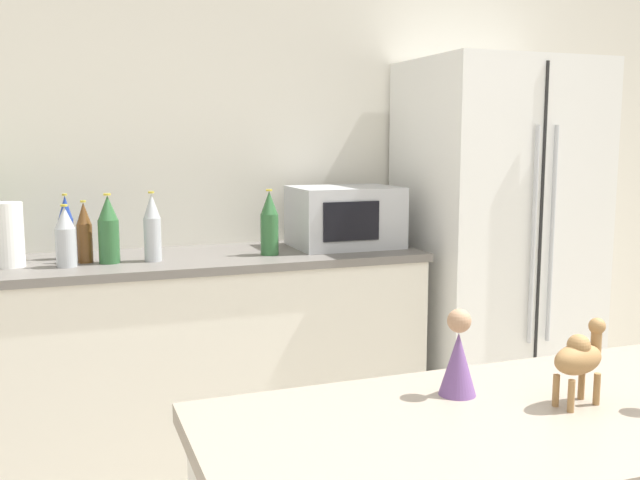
{
  "coord_description": "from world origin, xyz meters",
  "views": [
    {
      "loc": [
        -0.87,
        -0.64,
        1.4
      ],
      "look_at": [
        -0.14,
        1.36,
        1.1
      ],
      "focal_mm": 40.0,
      "sensor_mm": 36.0,
      "label": 1
    }
  ],
  "objects_px": {
    "back_bottle_2": "(109,230)",
    "back_bottle_5": "(66,237)",
    "paper_towel_roll": "(8,235)",
    "back_bottle_3": "(152,228)",
    "back_bottle_1": "(269,224)",
    "wise_man_figurine_crimson": "(458,358)",
    "camel_figurine": "(580,357)",
    "refrigerator": "(495,244)",
    "back_bottle_0": "(84,233)",
    "microwave": "(345,217)",
    "back_bottle_4": "(66,228)"
  },
  "relations": [
    {
      "from": "microwave",
      "to": "back_bottle_4",
      "type": "xyz_separation_m",
      "value": [
        -1.22,
        0.08,
        -0.01
      ]
    },
    {
      "from": "wise_man_figurine_crimson",
      "to": "back_bottle_5",
      "type": "bearing_deg",
      "value": 109.12
    },
    {
      "from": "microwave",
      "to": "back_bottle_2",
      "type": "xyz_separation_m",
      "value": [
        -1.06,
        -0.09,
        -0.01
      ]
    },
    {
      "from": "microwave",
      "to": "refrigerator",
      "type": "bearing_deg",
      "value": -6.3
    },
    {
      "from": "back_bottle_1",
      "to": "camel_figurine",
      "type": "bearing_deg",
      "value": -90.5
    },
    {
      "from": "refrigerator",
      "to": "microwave",
      "type": "bearing_deg",
      "value": 173.7
    },
    {
      "from": "back_bottle_5",
      "to": "wise_man_figurine_crimson",
      "type": "height_order",
      "value": "back_bottle_5"
    },
    {
      "from": "refrigerator",
      "to": "paper_towel_roll",
      "type": "xyz_separation_m",
      "value": [
        -2.21,
        0.04,
        0.14
      ]
    },
    {
      "from": "back_bottle_4",
      "to": "back_bottle_5",
      "type": "distance_m",
      "value": 0.2
    },
    {
      "from": "paper_towel_roll",
      "to": "back_bottle_0",
      "type": "bearing_deg",
      "value": 0.12
    },
    {
      "from": "back_bottle_0",
      "to": "back_bottle_4",
      "type": "relative_size",
      "value": 0.93
    },
    {
      "from": "camel_figurine",
      "to": "wise_man_figurine_crimson",
      "type": "height_order",
      "value": "wise_man_figurine_crimson"
    },
    {
      "from": "wise_man_figurine_crimson",
      "to": "paper_towel_roll",
      "type": "bearing_deg",
      "value": 113.84
    },
    {
      "from": "microwave",
      "to": "camel_figurine",
      "type": "relative_size",
      "value": 3.21
    },
    {
      "from": "camel_figurine",
      "to": "wise_man_figurine_crimson",
      "type": "bearing_deg",
      "value": 145.74
    },
    {
      "from": "microwave",
      "to": "wise_man_figurine_crimson",
      "type": "xyz_separation_m",
      "value": [
        -0.59,
        -1.98,
        -0.03
      ]
    },
    {
      "from": "back_bottle_0",
      "to": "paper_towel_roll",
      "type": "bearing_deg",
      "value": -179.88
    },
    {
      "from": "refrigerator",
      "to": "paper_towel_roll",
      "type": "height_order",
      "value": "refrigerator"
    },
    {
      "from": "back_bottle_0",
      "to": "wise_man_figurine_crimson",
      "type": "height_order",
      "value": "back_bottle_0"
    },
    {
      "from": "back_bottle_2",
      "to": "back_bottle_5",
      "type": "height_order",
      "value": "back_bottle_2"
    },
    {
      "from": "back_bottle_3",
      "to": "back_bottle_4",
      "type": "relative_size",
      "value": 1.05
    },
    {
      "from": "paper_towel_roll",
      "to": "back_bottle_4",
      "type": "height_order",
      "value": "back_bottle_4"
    },
    {
      "from": "back_bottle_4",
      "to": "microwave",
      "type": "bearing_deg",
      "value": -3.66
    },
    {
      "from": "paper_towel_roll",
      "to": "back_bottle_3",
      "type": "height_order",
      "value": "back_bottle_3"
    },
    {
      "from": "back_bottle_2",
      "to": "back_bottle_1",
      "type": "bearing_deg",
      "value": -1.98
    },
    {
      "from": "paper_towel_roll",
      "to": "back_bottle_5",
      "type": "relative_size",
      "value": 1.03
    },
    {
      "from": "paper_towel_roll",
      "to": "back_bottle_4",
      "type": "relative_size",
      "value": 0.92
    },
    {
      "from": "refrigerator",
      "to": "microwave",
      "type": "xyz_separation_m",
      "value": [
        -0.77,
        0.08,
        0.16
      ]
    },
    {
      "from": "back_bottle_0",
      "to": "back_bottle_4",
      "type": "distance_m",
      "value": 0.14
    },
    {
      "from": "camel_figurine",
      "to": "wise_man_figurine_crimson",
      "type": "distance_m",
      "value": 0.21
    },
    {
      "from": "back_bottle_5",
      "to": "back_bottle_0",
      "type": "bearing_deg",
      "value": 46.89
    },
    {
      "from": "back_bottle_1",
      "to": "back_bottle_2",
      "type": "xyz_separation_m",
      "value": [
        -0.67,
        0.02,
        -0.0
      ]
    },
    {
      "from": "back_bottle_5",
      "to": "wise_man_figurine_crimson",
      "type": "distance_m",
      "value": 1.97
    },
    {
      "from": "back_bottle_2",
      "to": "wise_man_figurine_crimson",
      "type": "xyz_separation_m",
      "value": [
        0.48,
        -1.89,
        -0.03
      ]
    },
    {
      "from": "paper_towel_roll",
      "to": "wise_man_figurine_crimson",
      "type": "xyz_separation_m",
      "value": [
        0.86,
        -1.94,
        -0.02
      ]
    },
    {
      "from": "refrigerator",
      "to": "back_bottle_2",
      "type": "distance_m",
      "value": 1.84
    },
    {
      "from": "back_bottle_0",
      "to": "back_bottle_1",
      "type": "distance_m",
      "value": 0.76
    },
    {
      "from": "back_bottle_1",
      "to": "back_bottle_3",
      "type": "bearing_deg",
      "value": 178.74
    },
    {
      "from": "wise_man_figurine_crimson",
      "to": "camel_figurine",
      "type": "bearing_deg",
      "value": -34.26
    },
    {
      "from": "refrigerator",
      "to": "paper_towel_roll",
      "type": "bearing_deg",
      "value": 178.85
    },
    {
      "from": "paper_towel_roll",
      "to": "microwave",
      "type": "height_order",
      "value": "microwave"
    },
    {
      "from": "back_bottle_3",
      "to": "back_bottle_5",
      "type": "xyz_separation_m",
      "value": [
        -0.34,
        -0.02,
        -0.02
      ]
    },
    {
      "from": "paper_towel_roll",
      "to": "microwave",
      "type": "bearing_deg",
      "value": 1.6
    },
    {
      "from": "back_bottle_5",
      "to": "camel_figurine",
      "type": "distance_m",
      "value": 2.14
    },
    {
      "from": "back_bottle_3",
      "to": "back_bottle_4",
      "type": "bearing_deg",
      "value": 151.89
    },
    {
      "from": "back_bottle_1",
      "to": "back_bottle_2",
      "type": "bearing_deg",
      "value": 178.02
    },
    {
      "from": "back_bottle_1",
      "to": "wise_man_figurine_crimson",
      "type": "xyz_separation_m",
      "value": [
        -0.19,
        -1.87,
        -0.03
      ]
    },
    {
      "from": "back_bottle_1",
      "to": "back_bottle_5",
      "type": "relative_size",
      "value": 1.16
    },
    {
      "from": "back_bottle_2",
      "to": "paper_towel_roll",
      "type": "bearing_deg",
      "value": 172.98
    },
    {
      "from": "back_bottle_1",
      "to": "back_bottle_5",
      "type": "xyz_separation_m",
      "value": [
        -0.83,
        -0.01,
        -0.02
      ]
    }
  ]
}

